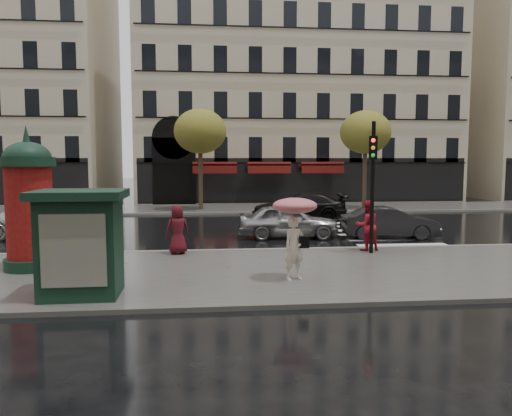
{
  "coord_description": "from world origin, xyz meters",
  "views": [
    {
      "loc": [
        -1.73,
        -14.72,
        3.33
      ],
      "look_at": [
        -0.06,
        1.5,
        1.76
      ],
      "focal_mm": 35.0,
      "sensor_mm": 36.0,
      "label": 1
    }
  ],
  "objects": [
    {
      "name": "zebra_crossing",
      "position": [
        6.0,
        9.6,
        0.01
      ],
      "size": [
        3.6,
        11.75,
        0.01
      ],
      "primitive_type": "cube",
      "color": "silver",
      "rests_on": "ground"
    },
    {
      "name": "car_black",
      "position": [
        3.44,
        12.33,
        0.76
      ],
      "size": [
        5.37,
        2.52,
        1.52
      ],
      "primitive_type": "imported",
      "rotation": [
        0.0,
        0.0,
        -1.65
      ],
      "color": "black",
      "rests_on": "ground"
    },
    {
      "name": "bldg_far_corner",
      "position": [
        6.0,
        30.0,
        11.31
      ],
      "size": [
        26.0,
        14.0,
        22.9
      ],
      "color": "#B7A88C",
      "rests_on": "ground"
    },
    {
      "name": "ground",
      "position": [
        0.0,
        0.0,
        0.0
      ],
      "size": [
        160.0,
        160.0,
        0.0
      ],
      "primitive_type": "plane",
      "color": "black",
      "rests_on": "ground"
    },
    {
      "name": "far_kerb",
      "position": [
        0.0,
        16.0,
        0.07
      ],
      "size": [
        90.0,
        0.25,
        0.14
      ],
      "primitive_type": "cube",
      "color": "slate",
      "rests_on": "ground"
    },
    {
      "name": "near_sidewalk",
      "position": [
        0.0,
        -0.5,
        0.06
      ],
      "size": [
        90.0,
        7.0,
        0.12
      ],
      "primitive_type": "cube",
      "color": "#474744",
      "rests_on": "ground"
    },
    {
      "name": "woman_umbrella",
      "position": [
        0.65,
        -1.7,
        1.63
      ],
      "size": [
        1.19,
        1.19,
        2.29
      ],
      "color": "#F6E0CA",
      "rests_on": "near_sidewalk"
    },
    {
      "name": "tree_far_right",
      "position": [
        9.0,
        18.0,
        5.17
      ],
      "size": [
        3.4,
        3.4,
        6.64
      ],
      "color": "#38281C",
      "rests_on": "ground"
    },
    {
      "name": "near_kerb",
      "position": [
        0.0,
        3.0,
        0.07
      ],
      "size": [
        90.0,
        0.25,
        0.14
      ],
      "primitive_type": "cube",
      "color": "slate",
      "rests_on": "ground"
    },
    {
      "name": "car_silver",
      "position": [
        1.82,
        6.29,
        0.73
      ],
      "size": [
        4.4,
        2.0,
        1.47
      ],
      "primitive_type": "imported",
      "rotation": [
        0.0,
        0.0,
        1.51
      ],
      "color": "#9A9A9F",
      "rests_on": "ground"
    },
    {
      "name": "woman_red",
      "position": [
        4.0,
        2.38,
        1.02
      ],
      "size": [
        0.97,
        0.81,
        1.8
      ],
      "primitive_type": "imported",
      "rotation": [
        0.0,
        0.0,
        3.3
      ],
      "color": "#AE1526",
      "rests_on": "near_sidewalk"
    },
    {
      "name": "tree_far_left",
      "position": [
        -2.0,
        18.0,
        5.17
      ],
      "size": [
        3.4,
        3.4,
        6.64
      ],
      "color": "#38281C",
      "rests_on": "ground"
    },
    {
      "name": "car_far_silver",
      "position": [
        -9.72,
        13.25,
        0.66
      ],
      "size": [
        3.97,
        1.81,
        1.32
      ],
      "primitive_type": "imported",
      "rotation": [
        0.0,
        0.0,
        -1.5
      ],
      "color": "#A6A5A9",
      "rests_on": "ground"
    },
    {
      "name": "morris_column",
      "position": [
        -6.87,
        0.44,
        2.14
      ],
      "size": [
        1.57,
        1.57,
        4.23
      ],
      "color": "black",
      "rests_on": "near_sidewalk"
    },
    {
      "name": "car_white",
      "position": [
        -8.33,
        7.42,
        0.71
      ],
      "size": [
        5.33,
        2.96,
        1.41
      ],
      "primitive_type": "imported",
      "rotation": [
        0.0,
        0.0,
        1.44
      ],
      "color": "silver",
      "rests_on": "ground"
    },
    {
      "name": "man_burgundy",
      "position": [
        -2.68,
        2.4,
        0.97
      ],
      "size": [
        0.96,
        0.78,
        1.69
      ],
      "primitive_type": "imported",
      "rotation": [
        0.0,
        0.0,
        3.47
      ],
      "color": "#4A0E15",
      "rests_on": "near_sidewalk"
    },
    {
      "name": "traffic_light",
      "position": [
        3.97,
        1.8,
        2.86
      ],
      "size": [
        0.34,
        0.45,
        4.53
      ],
      "color": "black",
      "rests_on": "near_sidewalk"
    },
    {
      "name": "far_sidewalk",
      "position": [
        0.0,
        19.0,
        0.06
      ],
      "size": [
        90.0,
        6.0,
        0.12
      ],
      "primitive_type": "cube",
      "color": "#474744",
      "rests_on": "ground"
    },
    {
      "name": "car_darkgrey",
      "position": [
        6.12,
        5.72,
        0.67
      ],
      "size": [
        4.19,
        1.84,
        1.34
      ],
      "primitive_type": "imported",
      "rotation": [
        0.0,
        0.0,
        1.46
      ],
      "color": "black",
      "rests_on": "ground"
    },
    {
      "name": "newsstand",
      "position": [
        -4.66,
        -2.74,
        1.41
      ],
      "size": [
        2.1,
        1.77,
        2.51
      ],
      "color": "black",
      "rests_on": "near_sidewalk"
    }
  ]
}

